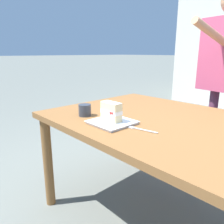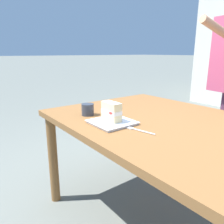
# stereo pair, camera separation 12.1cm
# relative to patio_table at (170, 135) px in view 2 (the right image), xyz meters

# --- Properties ---
(patio_table) EXTENTS (1.56, 1.08, 0.75)m
(patio_table) POSITION_rel_patio_table_xyz_m (0.00, 0.00, 0.00)
(patio_table) COLOR brown
(patio_table) RESTS_ON ground
(dessert_plate) EXTENTS (0.24, 0.24, 0.02)m
(dessert_plate) POSITION_rel_patio_table_xyz_m (-0.19, -0.30, 0.09)
(dessert_plate) COLOR white
(dessert_plate) RESTS_ON patio_table
(cake_slice) EXTENTS (0.13, 0.07, 0.11)m
(cake_slice) POSITION_rel_patio_table_xyz_m (-0.21, -0.30, 0.16)
(cake_slice) COLOR beige
(cake_slice) RESTS_ON dessert_plate
(dessert_fork) EXTENTS (0.17, 0.05, 0.01)m
(dessert_fork) POSITION_rel_patio_table_xyz_m (-0.00, -0.26, 0.09)
(dessert_fork) COLOR silver
(dessert_fork) RESTS_ON patio_table
(coffee_cup) EXTENTS (0.08, 0.08, 0.08)m
(coffee_cup) POSITION_rel_patio_table_xyz_m (-0.44, -0.32, 0.12)
(coffee_cup) COLOR #333842
(coffee_cup) RESTS_ON patio_table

